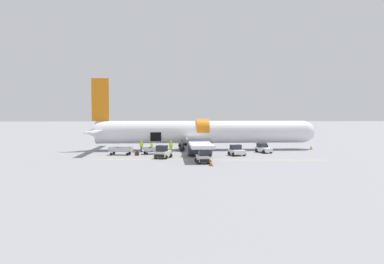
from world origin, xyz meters
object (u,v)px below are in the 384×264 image
ground_crew_loader_b (171,149)px  suitcase_on_tarmac_spare (163,153)px  baggage_tug_mid (236,151)px  ground_crew_supervisor (141,146)px  baggage_tug_lead (163,153)px  airplane (199,133)px  ground_crew_driver (171,146)px  suitcase_on_tarmac_upright (137,154)px  baggage_cart_queued (121,151)px  baggage_tug_rear (203,157)px  baggage_tug_spare (263,149)px  ground_crew_loader_a (152,146)px  baggage_cart_loading (154,150)px

ground_crew_loader_b → suitcase_on_tarmac_spare: 1.39m
baggage_tug_mid → ground_crew_supervisor: bearing=159.8°
baggage_tug_lead → airplane: bearing=61.8°
ground_crew_loader_b → ground_crew_driver: bearing=90.4°
ground_crew_loader_b → suitcase_on_tarmac_upright: (-4.76, -0.30, -0.63)m
ground_crew_supervisor → suitcase_on_tarmac_upright: ground_crew_supervisor is taller
baggage_cart_queued → ground_crew_loader_b: size_ratio=2.52×
baggage_tug_lead → baggage_tug_rear: (4.79, -5.05, -0.02)m
airplane → ground_crew_loader_b: (-4.59, -7.20, -1.92)m
airplane → ground_crew_supervisor: (-9.08, -3.10, -1.86)m
baggage_tug_rear → ground_crew_loader_b: size_ratio=1.45×
baggage_tug_spare → suitcase_on_tarmac_upright: baggage_tug_spare is taller
baggage_cart_queued → ground_crew_loader_b: bearing=-6.3°
ground_crew_driver → baggage_tug_lead: bearing=-98.6°
ground_crew_loader_a → suitcase_on_tarmac_spare: 5.39m
ground_crew_supervisor → baggage_tug_spare: bearing=-5.0°
baggage_tug_rear → baggage_cart_loading: baggage_tug_rear is taller
suitcase_on_tarmac_spare → baggage_cart_queued: bearing=166.6°
airplane → suitcase_on_tarmac_spare: 10.00m
ground_crew_loader_b → ground_crew_loader_a: bearing=123.9°
baggage_tug_lead → baggage_tug_spare: (15.04, 5.86, -0.12)m
baggage_cart_queued → suitcase_on_tarmac_upright: (2.31, -1.08, -0.33)m
baggage_tug_mid → suitcase_on_tarmac_upright: baggage_tug_mid is taller
baggage_tug_mid → baggage_tug_rear: baggage_tug_rear is taller
baggage_tug_spare → baggage_cart_queued: baggage_tug_spare is taller
baggage_tug_rear → ground_crew_loader_a: bearing=117.5°
baggage_tug_mid → baggage_cart_queued: bearing=174.0°
ground_crew_loader_a → ground_crew_supervisor: (-1.54, -0.29, 0.10)m
baggage_tug_rear → ground_crew_loader_b: bearing=113.8°
baggage_cart_queued → suitcase_on_tarmac_spare: (5.98, -1.43, -0.24)m
suitcase_on_tarmac_spare → ground_crew_supervisor: bearing=125.5°
suitcase_on_tarmac_spare → ground_crew_loader_a: bearing=110.2°
baggage_tug_mid → baggage_tug_spare: bearing=35.8°
baggage_cart_loading → baggage_cart_queued: 4.71m
baggage_cart_queued → ground_crew_driver: (7.05, 2.92, 0.35)m
ground_crew_loader_b → suitcase_on_tarmac_spare: (-1.10, -0.65, -0.54)m
airplane → baggage_cart_loading: bearing=-141.7°
airplane → baggage_tug_rear: bearing=-93.2°
baggage_tug_rear → ground_crew_loader_a: 14.43m
ground_crew_loader_b → suitcase_on_tarmac_upright: ground_crew_loader_b is taller
suitcase_on_tarmac_upright → ground_crew_supervisor: bearing=86.4°
ground_crew_supervisor → suitcase_on_tarmac_spare: (3.39, -4.75, -0.61)m
baggage_tug_spare → baggage_tug_rear: bearing=-133.2°
ground_crew_supervisor → baggage_tug_lead: bearing=-65.5°
baggage_tug_lead → suitcase_on_tarmac_upright: size_ratio=4.75×
baggage_cart_loading → ground_crew_supervisor: (-2.05, 2.46, 0.43)m
airplane → baggage_cart_loading: 9.25m
baggage_tug_rear → ground_crew_loader_b: baggage_tug_rear is taller
baggage_tug_lead → suitcase_on_tarmac_upright: baggage_tug_lead is taller
baggage_cart_loading → suitcase_on_tarmac_spare: 2.67m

